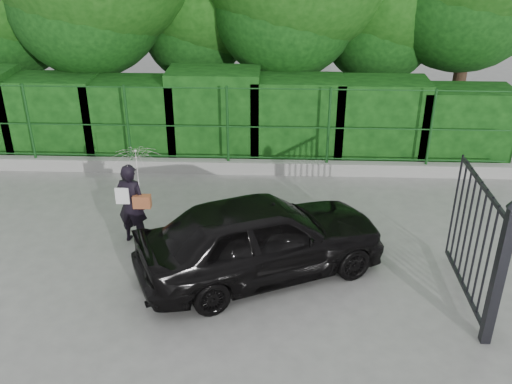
{
  "coord_description": "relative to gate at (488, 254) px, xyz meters",
  "views": [
    {
      "loc": [
        1.55,
        -7.76,
        5.65
      ],
      "look_at": [
        1.18,
        1.3,
        1.1
      ],
      "focal_mm": 40.0,
      "sensor_mm": 36.0,
      "label": 1
    }
  ],
  "objects": [
    {
      "name": "kerb",
      "position": [
        -4.6,
        5.22,
        -1.04
      ],
      "size": [
        14.0,
        0.25,
        0.3
      ],
      "primitive_type": "cube",
      "color": "#9E9E99",
      "rests_on": "ground"
    },
    {
      "name": "ground",
      "position": [
        -4.6,
        0.72,
        -1.19
      ],
      "size": [
        80.0,
        80.0,
        0.0
      ],
      "primitive_type": "plane",
      "color": "gray"
    },
    {
      "name": "car",
      "position": [
        -3.29,
        1.13,
        -0.47
      ],
      "size": [
        4.52,
        3.27,
        1.43
      ],
      "primitive_type": "imported",
      "rotation": [
        0.0,
        0.0,
        2.0
      ],
      "color": "black",
      "rests_on": "ground"
    },
    {
      "name": "gate",
      "position": [
        0.0,
        0.0,
        0.0
      ],
      "size": [
        0.22,
        2.33,
        2.36
      ],
      "color": "black",
      "rests_on": "ground"
    },
    {
      "name": "woman",
      "position": [
        -5.61,
        2.12,
        0.03
      ],
      "size": [
        0.91,
        0.9,
        1.85
      ],
      "color": "black",
      "rests_on": "ground"
    },
    {
      "name": "hedge",
      "position": [
        -4.72,
        6.22,
        -0.17
      ],
      "size": [
        14.2,
        1.2,
        2.2
      ],
      "color": "black",
      "rests_on": "ground"
    },
    {
      "name": "fence",
      "position": [
        -4.38,
        5.22,
        0.01
      ],
      "size": [
        14.13,
        0.06,
        1.8
      ],
      "color": "#144317",
      "rests_on": "kerb"
    }
  ]
}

